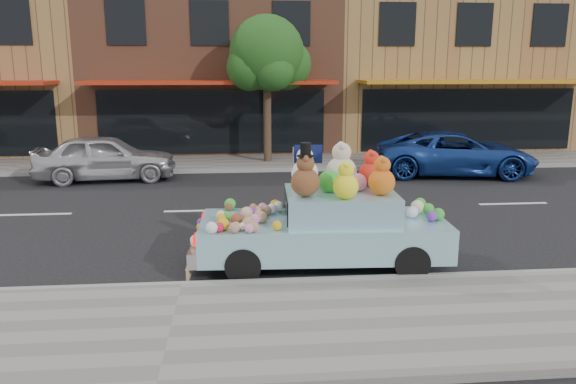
{
  "coord_description": "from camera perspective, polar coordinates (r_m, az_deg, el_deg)",
  "views": [
    {
      "loc": [
        0.93,
        -13.5,
        3.51
      ],
      "look_at": [
        1.83,
        -3.58,
        1.25
      ],
      "focal_mm": 35.0,
      "sensor_mm": 36.0,
      "label": 1
    }
  ],
  "objects": [
    {
      "name": "ground",
      "position": [
        13.98,
        -8.82,
        -1.91
      ],
      "size": [
        120.0,
        120.0,
        0.0
      ],
      "primitive_type": "plane",
      "color": "black",
      "rests_on": "ground"
    },
    {
      "name": "far_sidewalk",
      "position": [
        20.31,
        -7.72,
        2.9
      ],
      "size": [
        60.0,
        3.0,
        0.12
      ],
      "primitive_type": "cube",
      "color": "gray",
      "rests_on": "ground"
    },
    {
      "name": "art_car",
      "position": [
        9.95,
        3.79,
        -3.04
      ],
      "size": [
        4.56,
        1.94,
        2.26
      ],
      "rotation": [
        0.0,
        0.0,
        -0.04
      ],
      "color": "black",
      "rests_on": "ground"
    },
    {
      "name": "car_blue",
      "position": [
        19.02,
        16.66,
        3.78
      ],
      "size": [
        5.36,
        3.05,
        1.41
      ],
      "primitive_type": "imported",
      "rotation": [
        0.0,
        0.0,
        1.42
      ],
      "color": "#1B3D95",
      "rests_on": "ground"
    },
    {
      "name": "near_kerb",
      "position": [
        9.22,
        -10.73,
        -9.4
      ],
      "size": [
        60.0,
        0.12,
        0.13
      ],
      "primitive_type": "cube",
      "color": "gray",
      "rests_on": "ground"
    },
    {
      "name": "car_silver",
      "position": [
        18.24,
        -18.06,
        3.37
      ],
      "size": [
        4.38,
        2.12,
        1.44
      ],
      "primitive_type": "imported",
      "rotation": [
        0.0,
        0.0,
        1.67
      ],
      "color": "silver",
      "rests_on": "ground"
    },
    {
      "name": "near_sidewalk",
      "position": [
        7.86,
        -11.77,
        -13.55
      ],
      "size": [
        60.0,
        3.0,
        0.12
      ],
      "primitive_type": "cube",
      "color": "gray",
      "rests_on": "ground"
    },
    {
      "name": "street_tree",
      "position": [
        20.08,
        -2.09,
        13.31
      ],
      "size": [
        3.0,
        2.7,
        5.22
      ],
      "color": "#38281C",
      "rests_on": "ground"
    },
    {
      "name": "storefront_right",
      "position": [
        27.04,
        14.81,
        12.67
      ],
      "size": [
        10.0,
        9.8,
        7.3
      ],
      "color": "olive",
      "rests_on": "ground"
    },
    {
      "name": "far_kerb",
      "position": [
        18.84,
        -7.91,
        2.14
      ],
      "size": [
        60.0,
        0.12,
        0.13
      ],
      "primitive_type": "cube",
      "color": "gray",
      "rests_on": "ground"
    },
    {
      "name": "storefront_mid",
      "position": [
        25.49,
        -7.44,
        12.99
      ],
      "size": [
        10.0,
        9.8,
        7.3
      ],
      "color": "#91573D",
      "rests_on": "ground"
    }
  ]
}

